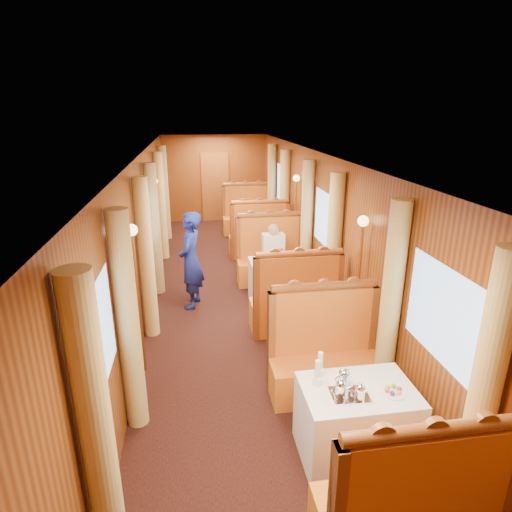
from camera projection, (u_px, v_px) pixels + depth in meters
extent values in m
cube|color=brown|center=(215.00, 187.00, 12.61)|extent=(0.80, 0.04, 2.00)
cube|color=white|center=(356.00, 422.00, 4.08)|extent=(1.05, 0.72, 0.75)
cube|color=#B64014|center=(426.00, 484.00, 2.83)|extent=(1.30, 0.12, 0.80)
cylinder|color=brown|center=(435.00, 430.00, 2.69)|extent=(1.23, 0.10, 0.10)
cube|color=#B64014|center=(325.00, 377.00, 5.01)|extent=(1.30, 0.55, 0.45)
cube|color=#B64014|center=(322.00, 321.00, 5.01)|extent=(1.30, 0.12, 0.80)
cylinder|color=brown|center=(324.00, 286.00, 4.86)|extent=(1.23, 0.10, 0.10)
cube|color=white|center=(281.00, 282.00, 7.35)|extent=(1.05, 0.72, 0.75)
cube|color=#B64014|center=(294.00, 315.00, 6.51)|extent=(1.30, 0.55, 0.45)
cube|color=#B64014|center=(298.00, 283.00, 6.10)|extent=(1.30, 0.12, 0.80)
cylinder|color=brown|center=(299.00, 253.00, 5.96)|extent=(1.23, 0.10, 0.10)
cube|color=#B64014|center=(271.00, 271.00, 8.28)|extent=(1.30, 0.55, 0.45)
cube|color=#B64014|center=(269.00, 237.00, 8.28)|extent=(1.30, 0.12, 0.80)
cylinder|color=brown|center=(269.00, 215.00, 8.14)|extent=(1.23, 0.10, 0.10)
cube|color=white|center=(252.00, 229.00, 10.62)|extent=(1.05, 0.72, 0.75)
cube|color=#B64014|center=(258.00, 246.00, 9.78)|extent=(1.30, 0.55, 0.45)
cube|color=#B64014|center=(260.00, 222.00, 9.37)|extent=(1.30, 0.12, 0.80)
cylinder|color=brown|center=(260.00, 202.00, 9.23)|extent=(1.23, 0.10, 0.10)
cube|color=#B64014|center=(247.00, 225.00, 11.55)|extent=(1.30, 0.55, 0.45)
cube|color=#B64014|center=(246.00, 200.00, 11.55)|extent=(1.30, 0.12, 0.80)
cylinder|color=brown|center=(246.00, 184.00, 11.41)|extent=(1.23, 0.10, 0.10)
cube|color=silver|center=(349.00, 395.00, 3.86)|extent=(0.36, 0.28, 0.01)
cylinder|color=white|center=(393.00, 392.00, 3.89)|extent=(0.24, 0.24, 0.01)
cylinder|color=white|center=(317.00, 381.00, 3.99)|extent=(0.08, 0.08, 0.08)
cylinder|color=white|center=(317.00, 369.00, 3.95)|extent=(0.05, 0.05, 0.18)
cylinder|color=white|center=(320.00, 373.00, 4.12)|extent=(0.08, 0.08, 0.08)
cylinder|color=white|center=(320.00, 361.00, 4.08)|extent=(0.05, 0.05, 0.18)
cylinder|color=silver|center=(281.00, 259.00, 7.17)|extent=(0.06, 0.06, 0.14)
cylinder|color=silver|center=(253.00, 211.00, 10.49)|extent=(0.06, 0.06, 0.14)
cylinder|color=#D2B96B|center=(97.00, 438.00, 2.79)|extent=(0.22, 0.22, 2.35)
cylinder|color=#D2B96B|center=(128.00, 324.00, 4.24)|extent=(0.22, 0.22, 2.35)
cylinder|color=#D2B96B|center=(483.00, 397.00, 3.17)|extent=(0.22, 0.22, 2.35)
cylinder|color=#D2B96B|center=(390.00, 306.00, 4.63)|extent=(0.22, 0.22, 2.35)
cylinder|color=#D2B96B|center=(146.00, 260.00, 6.06)|extent=(0.22, 0.22, 2.35)
cylinder|color=#D2B96B|center=(154.00, 230.00, 7.51)|extent=(0.22, 0.22, 2.35)
cylinder|color=#D2B96B|center=(333.00, 251.00, 6.44)|extent=(0.22, 0.22, 2.35)
cylinder|color=#D2B96B|center=(307.00, 224.00, 7.90)|extent=(0.22, 0.22, 2.35)
cylinder|color=#D2B96B|center=(161.00, 207.00, 9.33)|extent=(0.22, 0.22, 2.35)
cylinder|color=#D2B96B|center=(164.00, 193.00, 10.78)|extent=(0.22, 0.22, 2.35)
cylinder|color=#D2B96B|center=(284.00, 203.00, 9.71)|extent=(0.22, 0.22, 2.35)
cylinder|color=#D2B96B|center=(272.00, 190.00, 11.17)|extent=(0.22, 0.22, 2.35)
cylinder|color=#BF8C3F|center=(139.00, 305.00, 5.23)|extent=(0.04, 0.04, 1.85)
sphere|color=#FFD18C|center=(132.00, 230.00, 4.92)|extent=(0.14, 0.14, 0.14)
cylinder|color=#BF8C3F|center=(357.00, 291.00, 5.62)|extent=(0.04, 0.04, 1.85)
sphere|color=#FFD18C|center=(363.00, 221.00, 5.31)|extent=(0.14, 0.14, 0.14)
cylinder|color=#BF8C3F|center=(158.00, 229.00, 8.50)|extent=(0.04, 0.04, 1.85)
sphere|color=#FFD18C|center=(154.00, 181.00, 8.19)|extent=(0.14, 0.14, 0.14)
cylinder|color=#BF8C3F|center=(295.00, 224.00, 8.89)|extent=(0.04, 0.04, 1.85)
sphere|color=#FFD18C|center=(296.00, 178.00, 8.58)|extent=(0.14, 0.14, 0.14)
imported|color=navy|center=(191.00, 260.00, 7.08)|extent=(0.52, 0.67, 1.64)
cube|color=beige|center=(273.00, 248.00, 7.93)|extent=(0.40, 0.24, 0.55)
sphere|color=tan|center=(273.00, 229.00, 7.81)|extent=(0.20, 0.20, 0.20)
cube|color=beige|center=(275.00, 263.00, 7.85)|extent=(0.36, 0.30, 0.14)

